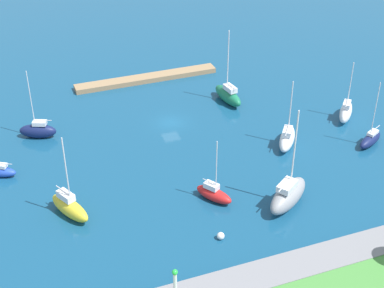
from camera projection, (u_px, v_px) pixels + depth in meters
water at (171, 123)px, 85.83m from camera, size 160.00×160.00×0.00m
pier_dock at (147, 78)px, 97.89m from camera, size 24.58×2.47×0.83m
breakwater at (278, 273)px, 58.58m from camera, size 74.77×3.95×1.04m
harbor_beacon at (175, 282)px, 53.83m from camera, size 0.56×0.56×3.73m
sailboat_white_mid_basin at (287, 138)px, 79.68m from camera, size 5.46×6.31×9.74m
sailboat_navy_off_beacon at (370, 139)px, 80.06m from camera, size 5.27×3.73×9.75m
sailboat_green_lone_south at (228, 95)px, 90.77m from camera, size 2.92×7.19×11.83m
sailboat_red_by_breakwater at (214, 194)px, 69.36m from camera, size 4.10×5.12×8.44m
sailboat_gray_east_end at (288, 195)px, 68.04m from camera, size 7.74×6.49×12.77m
sailboat_yellow_center_basin at (70, 207)px, 66.64m from camera, size 4.50×6.57×10.78m
sailboat_white_far_north at (346, 111)px, 86.11m from camera, size 5.18×5.62×9.10m
sailboat_navy_near_pier at (38, 130)px, 81.66m from camera, size 5.59×3.77×10.36m
mooring_buoy_white at (221, 236)px, 63.53m from camera, size 0.86×0.86×0.86m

